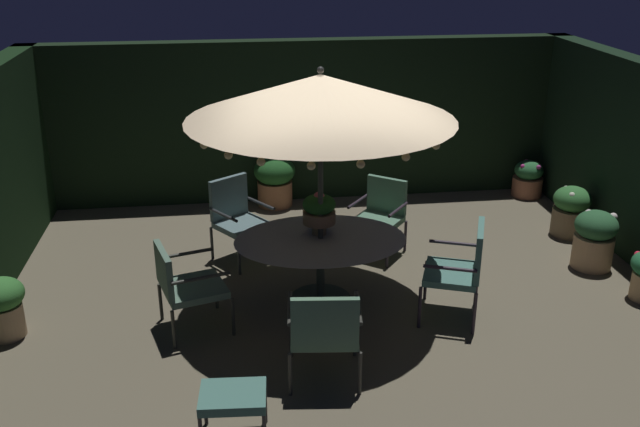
# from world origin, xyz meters

# --- Properties ---
(ground_plane) EXTENTS (7.90, 6.61, 0.02)m
(ground_plane) POSITION_xyz_m (0.00, 0.00, -0.01)
(ground_plane) COLOR brown
(hedge_backdrop_rear) EXTENTS (7.90, 0.30, 2.35)m
(hedge_backdrop_rear) POSITION_xyz_m (0.00, 3.15, 1.18)
(hedge_backdrop_rear) COLOR black
(hedge_backdrop_rear) RESTS_ON ground_plane
(patio_dining_table) EXTENTS (1.84, 1.38, 0.75)m
(patio_dining_table) POSITION_xyz_m (-0.20, -0.13, 0.61)
(patio_dining_table) COLOR #28312D
(patio_dining_table) RESTS_ON ground_plane
(patio_umbrella) EXTENTS (2.71, 2.71, 2.56)m
(patio_umbrella) POSITION_xyz_m (-0.20, -0.13, 2.26)
(patio_umbrella) COLOR #2F312E
(patio_umbrella) RESTS_ON ground_plane
(centerpiece_planter) EXTENTS (0.35, 0.35, 0.48)m
(centerpiece_planter) POSITION_xyz_m (-0.20, -0.01, 1.02)
(centerpiece_planter) COLOR olive
(centerpiece_planter) RESTS_ON patio_dining_table
(patio_chair_north) EXTENTS (0.77, 0.81, 1.04)m
(patio_chair_north) POSITION_xyz_m (1.19, -0.67, 0.61)
(patio_chair_north) COLOR #322933
(patio_chair_north) RESTS_ON ground_plane
(patio_chair_northeast) EXTENTS (0.79, 0.79, 0.93)m
(patio_chair_northeast) POSITION_xyz_m (0.71, 1.04, 0.54)
(patio_chair_northeast) COLOR #312933
(patio_chair_northeast) RESTS_ON ground_plane
(patio_chair_east) EXTENTS (0.81, 0.81, 1.01)m
(patio_chair_east) POSITION_xyz_m (-1.06, 1.09, 0.57)
(patio_chair_east) COLOR #2C2F32
(patio_chair_east) RESTS_ON ground_plane
(patio_chair_southeast) EXTENTS (0.78, 0.78, 0.93)m
(patio_chair_southeast) POSITION_xyz_m (-1.62, -0.55, 0.54)
(patio_chair_southeast) COLOR #30322B
(patio_chair_southeast) RESTS_ON ground_plane
(patio_chair_south) EXTENTS (0.70, 0.70, 0.95)m
(patio_chair_south) POSITION_xyz_m (-0.36, -1.61, 0.55)
(patio_chair_south) COLOR #32322D
(patio_chair_south) RESTS_ON ground_plane
(ottoman_footrest) EXTENTS (0.55, 0.43, 0.44)m
(ottoman_footrest) POSITION_xyz_m (-1.17, -2.27, 0.38)
(ottoman_footrest) COLOR #2E2A2C
(ottoman_footrest) RESTS_ON ground_plane
(potted_plant_left_near) EXTENTS (0.49, 0.49, 0.67)m
(potted_plant_left_near) POSITION_xyz_m (3.33, 1.23, 0.34)
(potted_plant_left_near) COLOR #7B6548
(potted_plant_left_near) RESTS_ON ground_plane
(potted_plant_left_far) EXTENTS (0.45, 0.45, 0.56)m
(potted_plant_left_far) POSITION_xyz_m (3.36, 2.71, 0.27)
(potted_plant_left_far) COLOR #A86447
(potted_plant_left_far) RESTS_ON ground_plane
(potted_plant_back_left) EXTENTS (0.60, 0.60, 0.74)m
(potted_plant_back_left) POSITION_xyz_m (-0.49, 2.81, 0.40)
(potted_plant_back_left) COLOR #A46845
(potted_plant_back_left) RESTS_ON ground_plane
(potted_plant_right_near) EXTENTS (0.46, 0.46, 0.63)m
(potted_plant_right_near) POSITION_xyz_m (-3.41, -0.44, 0.35)
(potted_plant_right_near) COLOR tan
(potted_plant_right_near) RESTS_ON ground_plane
(potted_plant_back_right) EXTENTS (0.50, 0.50, 0.72)m
(potted_plant_back_right) POSITION_xyz_m (3.15, 0.27, 0.37)
(potted_plant_back_right) COLOR tan
(potted_plant_back_right) RESTS_ON ground_plane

